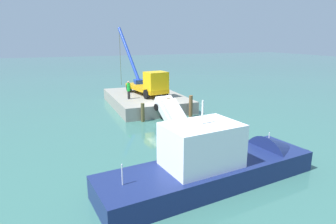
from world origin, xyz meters
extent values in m
plane|color=#386B60|center=(0.00, 0.00, 0.00)|extent=(200.00, 200.00, 0.00)
cube|color=gray|center=(-5.21, 0.00, 0.63)|extent=(11.44, 7.52, 1.27)
cube|color=orange|center=(-5.43, 0.13, 1.99)|extent=(6.77, 3.25, 0.45)
cube|color=yellow|center=(-3.12, 0.50, 3.14)|extent=(2.14, 2.43, 1.84)
cylinder|color=black|center=(-3.37, 1.60, 1.77)|extent=(1.03, 0.45, 1.00)
cylinder|color=black|center=(-3.01, -0.63, 1.77)|extent=(1.03, 0.45, 1.00)
cylinder|color=black|center=(-7.85, 0.89, 1.77)|extent=(1.03, 0.45, 1.00)
cylinder|color=black|center=(-7.50, -1.34, 1.77)|extent=(1.03, 0.45, 1.00)
cylinder|color=#1938A5|center=(-9.79, -0.68, 5.67)|extent=(5.21, 1.41, 6.34)
cube|color=#1938A5|center=(-7.36, -0.18, 2.47)|extent=(1.00, 1.00, 0.50)
cylinder|color=#4C4C19|center=(-12.22, -1.18, 5.10)|extent=(0.04, 0.04, 7.26)
cylinder|color=#252525|center=(-3.70, -2.34, 1.69)|extent=(0.28, 0.28, 0.83)
cylinder|color=green|center=(-3.70, -2.34, 2.52)|extent=(0.34, 0.34, 0.83)
sphere|color=tan|center=(-3.70, -2.34, 3.05)|extent=(0.24, 0.24, 0.24)
cube|color=silver|center=(2.18, 0.24, 0.52)|extent=(4.44, 2.40, 3.35)
cube|color=silver|center=(2.32, 0.26, 1.11)|extent=(2.64, 1.89, 1.96)
cylinder|color=black|center=(3.17, 1.27, -0.73)|extent=(0.92, 0.37, 0.90)
cylinder|color=black|center=(3.46, -0.41, -0.73)|extent=(0.92, 0.37, 0.90)
cylinder|color=black|center=(0.53, 0.81, 1.25)|extent=(0.92, 0.37, 0.90)
cylinder|color=black|center=(0.82, -0.87, 1.25)|extent=(0.92, 0.37, 0.90)
cube|color=navy|center=(13.31, -2.35, 0.28)|extent=(4.70, 12.43, 1.78)
cone|color=navy|center=(12.60, 3.67, 0.28)|extent=(3.77, 4.60, 3.30)
cube|color=white|center=(13.38, -2.95, 2.28)|extent=(3.06, 4.04, 2.23)
cylinder|color=white|center=(13.38, -2.95, 3.99)|extent=(0.10, 0.10, 1.20)
cylinder|color=silver|center=(12.81, 1.87, 1.67)|extent=(0.06, 0.06, 1.00)
cylinder|color=silver|center=(13.88, -7.16, 1.67)|extent=(0.06, 0.06, 1.00)
cylinder|color=brown|center=(0.81, -2.22, 0.86)|extent=(0.33, 0.33, 1.73)
cylinder|color=brown|center=(1.05, 0.33, 1.04)|extent=(0.42, 0.42, 2.08)
cylinder|color=brown|center=(0.98, 2.61, 1.06)|extent=(0.36, 0.36, 2.12)
camera|label=1|loc=(25.39, -9.62, 7.54)|focal=30.73mm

